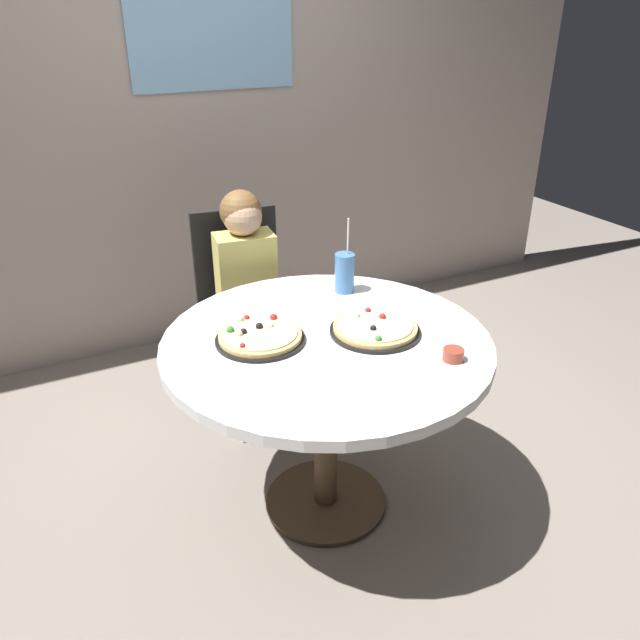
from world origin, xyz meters
name	(u,v)px	position (x,y,z in m)	size (l,w,h in m)	color
ground_plane	(326,502)	(0.00, 0.00, 0.00)	(8.00, 8.00, 0.00)	slate
wall_with_window	(174,78)	(0.00, 1.70, 1.45)	(5.20, 0.14, 2.90)	#A8998E
dining_table	(326,364)	(0.00, 0.00, 0.65)	(1.16, 1.16, 0.75)	white
chair_wooden	(242,299)	(0.01, 0.89, 0.53)	(0.45, 0.45, 0.95)	black
diner_child	(252,324)	(-0.01, 0.71, 0.48)	(0.30, 0.43, 1.08)	#3F4766
pizza_veggie	(260,336)	(-0.21, 0.09, 0.77)	(0.31, 0.31, 0.05)	black
pizza_cheese	(375,328)	(0.17, -0.04, 0.77)	(0.32, 0.32, 0.05)	black
soda_cup	(345,273)	(0.25, 0.32, 0.83)	(0.08, 0.08, 0.31)	#3F72B2
sauce_bowl	(453,355)	(0.30, -0.32, 0.77)	(0.07, 0.07, 0.04)	brown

